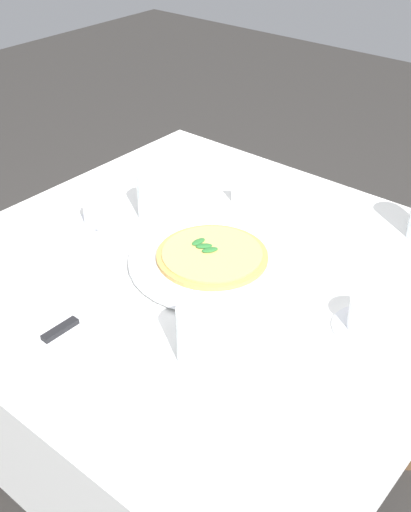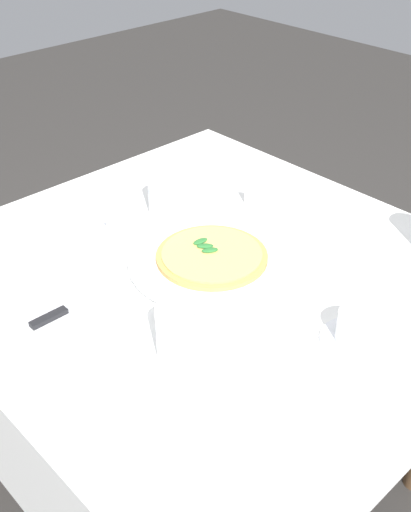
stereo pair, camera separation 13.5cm
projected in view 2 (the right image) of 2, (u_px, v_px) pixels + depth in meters
ground_plane at (201, 477)px, 1.78m from camera, size 8.00×8.00×0.00m
dining_table at (200, 312)px, 1.44m from camera, size 1.04×1.04×0.74m
pizza_plate at (212, 261)px, 1.35m from camera, size 0.36×0.36×0.02m
pizza at (212, 255)px, 1.34m from camera, size 0.24×0.24×0.02m
coffee_cup_near_right at (110, 208)px, 1.50m from camera, size 0.13×0.13×0.07m
coffee_cup_near_left at (357, 329)px, 1.14m from camera, size 0.13×0.13×0.06m
water_glass_center_back at (164, 194)px, 1.51m from camera, size 0.07×0.07×0.12m
water_glass_right_edge at (174, 336)px, 1.09m from camera, size 0.06×0.06×0.11m
napkin_folded at (71, 313)px, 1.21m from camera, size 0.23×0.15×0.02m
dinner_knife at (72, 307)px, 1.20m from camera, size 0.20×0.02×0.01m
menu_card at (263, 196)px, 1.55m from camera, size 0.05×0.08×0.06m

